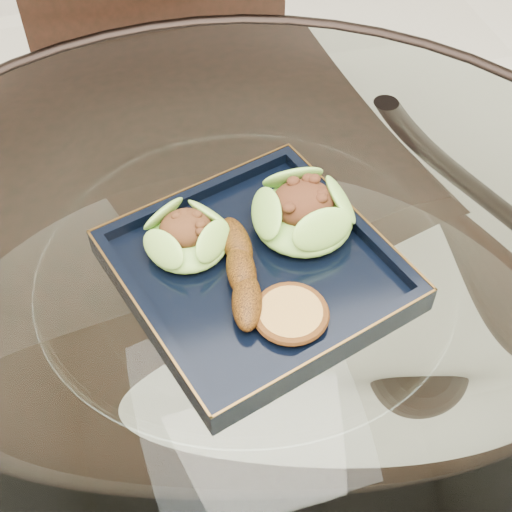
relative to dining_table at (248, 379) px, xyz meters
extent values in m
cylinder|color=white|center=(0.00, 0.00, 0.16)|extent=(1.10, 1.10, 0.01)
torus|color=black|center=(0.00, 0.00, 0.16)|extent=(1.13, 1.13, 0.02)
cylinder|color=black|center=(0.28, 0.28, -0.22)|extent=(0.04, 0.04, 0.75)
cylinder|color=black|center=(-0.28, 0.28, -0.22)|extent=(0.04, 0.04, 0.75)
cube|color=black|center=(0.03, 0.41, -0.10)|extent=(0.46, 0.46, 0.04)
cylinder|color=black|center=(-0.16, 0.21, -0.36)|extent=(0.03, 0.03, 0.48)
cylinder|color=black|center=(0.23, 0.22, -0.36)|extent=(0.03, 0.03, 0.48)
cylinder|color=black|center=(-0.17, 0.60, -0.36)|extent=(0.03, 0.03, 0.48)
cylinder|color=black|center=(0.22, 0.61, -0.36)|extent=(0.03, 0.03, 0.48)
cube|color=black|center=(0.02, 0.03, 0.17)|extent=(0.34, 0.34, 0.02)
ellipsoid|color=#5B992C|center=(-0.05, 0.07, 0.20)|extent=(0.11, 0.11, 0.03)
ellipsoid|color=#5DA22F|center=(0.08, 0.07, 0.20)|extent=(0.15, 0.15, 0.04)
ellipsoid|color=#5E3109|center=(0.00, 0.01, 0.20)|extent=(0.05, 0.15, 0.03)
cylinder|color=gold|center=(0.03, -0.05, 0.19)|extent=(0.08, 0.08, 0.01)
camera|label=1|loc=(-0.12, -0.44, 0.78)|focal=50.00mm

